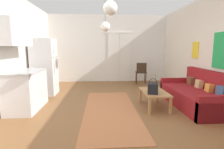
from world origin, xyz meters
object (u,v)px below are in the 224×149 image
at_px(handbag, 153,88).
at_px(bamboo_vase, 155,86).
at_px(refrigerator, 45,67).
at_px(couch, 197,95).
at_px(pendant_lamp_near, 110,8).
at_px(accent_chair, 141,72).
at_px(pendant_lamp_far, 105,27).
at_px(coffee_table, 154,93).

bearing_deg(handbag, bamboo_vase, 64.87).
bearing_deg(bamboo_vase, refrigerator, 158.43).
relative_size(couch, handbag, 5.92).
height_order(couch, pendant_lamp_near, pendant_lamp_near).
bearing_deg(accent_chair, refrigerator, 29.29).
distance_m(handbag, pendant_lamp_far, 2.33).
height_order(couch, handbag, couch).
height_order(couch, coffee_table, couch).
bearing_deg(accent_chair, pendant_lamp_far, 52.64).
bearing_deg(pendant_lamp_far, couch, -29.09).
distance_m(bamboo_vase, accent_chair, 2.52).
xyz_separation_m(bamboo_vase, handbag, (-0.18, -0.39, 0.04)).
bearing_deg(pendant_lamp_near, couch, 20.53).
distance_m(accent_chair, pendant_lamp_near, 4.09).
distance_m(bamboo_vase, pendant_lamp_far, 2.22).
bearing_deg(pendant_lamp_far, pendant_lamp_near, -89.14).
xyz_separation_m(couch, pendant_lamp_far, (-2.20, 1.23, 1.76)).
xyz_separation_m(pendant_lamp_near, pendant_lamp_far, (-0.03, 2.04, -0.06)).
bearing_deg(accent_chair, handbag, 89.17).
distance_m(handbag, refrigerator, 3.29).
relative_size(coffee_table, handbag, 2.72).
distance_m(accent_chair, pendant_lamp_far, 2.56).
bearing_deg(refrigerator, handbag, -29.12).
height_order(coffee_table, handbag, handbag).
distance_m(bamboo_vase, pendant_lamp_near, 2.22).
xyz_separation_m(accent_chair, pendant_lamp_far, (-1.45, -1.45, 1.54)).
distance_m(couch, accent_chair, 2.79).
height_order(bamboo_vase, accent_chair, accent_chair).
distance_m(couch, refrigerator, 4.31).
relative_size(handbag, refrigerator, 0.20).
bearing_deg(coffee_table, pendant_lamp_near, -144.84).
bearing_deg(bamboo_vase, handbag, -115.13).
height_order(accent_chair, pendant_lamp_far, pendant_lamp_far).
bearing_deg(couch, handbag, -169.43).
relative_size(coffee_table, refrigerator, 0.55).
relative_size(pendant_lamp_near, pendant_lamp_far, 0.91).
bearing_deg(accent_chair, couch, 113.42).
xyz_separation_m(couch, pendant_lamp_near, (-2.17, -0.81, 1.82)).
distance_m(couch, pendant_lamp_far, 3.08).
height_order(couch, accent_chair, couch).
bearing_deg(coffee_table, refrigerator, 154.29).
height_order(coffee_table, bamboo_vase, bamboo_vase).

